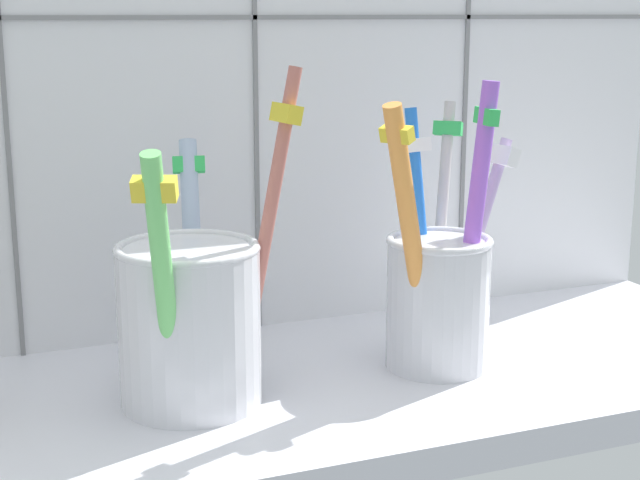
{
  "coord_description": "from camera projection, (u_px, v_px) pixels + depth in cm",
  "views": [
    {
      "loc": [
        -20.15,
        -51.14,
        23.51
      ],
      "look_at": [
        0.0,
        -0.65,
        10.76
      ],
      "focal_mm": 54.48,
      "sensor_mm": 36.0,
      "label": 1
    }
  ],
  "objects": [
    {
      "name": "toothbrush_cup_right",
      "position": [
        439.0,
        287.0,
        0.6
      ],
      "size": [
        11.14,
        9.34,
        17.7
      ],
      "color": "silver",
      "rests_on": "counter_slab"
    },
    {
      "name": "counter_slab",
      "position": [
        316.0,
        395.0,
        0.59
      ],
      "size": [
        64.0,
        22.0,
        2.0
      ],
      "primitive_type": "cube",
      "color": "silver",
      "rests_on": "ground"
    },
    {
      "name": "toothbrush_cup_left",
      "position": [
        191.0,
        317.0,
        0.54
      ],
      "size": [
        10.66,
        14.3,
        18.74
      ],
      "color": "silver",
      "rests_on": "counter_slab"
    },
    {
      "name": "tile_wall_back",
      "position": [
        250.0,
        28.0,
        0.65
      ],
      "size": [
        64.0,
        2.2,
        45.0
      ],
      "color": "white",
      "rests_on": "ground"
    }
  ]
}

